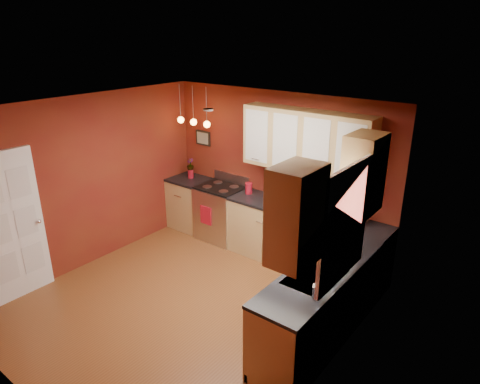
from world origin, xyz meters
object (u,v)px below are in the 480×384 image
Objects in this scene: sink at (315,279)px; coffee_maker at (355,215)px; gas_range at (221,212)px; soap_pump at (317,288)px; red_canister at (249,188)px.

coffee_maker is at bearing 98.69° from sink.
gas_range is 3.39m from soap_pump.
soap_pump is at bearing -39.74° from red_canister.
red_canister is (-2.07, 1.56, 0.12)m from sink.
coffee_maker is at bearing 1.39° from gas_range.
coffee_maker is 1.42× the size of soap_pump.
soap_pump reaches higher than red_canister.
coffee_maker is (-0.24, 1.56, 0.15)m from sink.
sink is at bearing -29.78° from gas_range.
sink is 3.71× the size of soap_pump.
gas_range is 1.59× the size of sink.
gas_range is 4.15× the size of coffee_maker.
sink reaches higher than coffee_maker.
coffee_maker reaches higher than red_canister.
coffee_maker reaches higher than gas_range.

